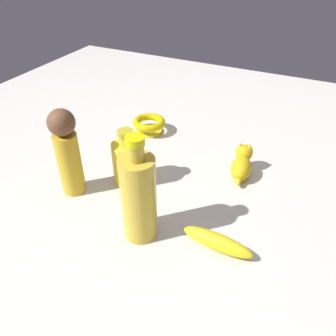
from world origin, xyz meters
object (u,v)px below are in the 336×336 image
bottle_short (128,162)px  bottle_tall (139,197)px  cat_figurine (242,164)px  banana (217,242)px  nail_polish_jar (123,149)px  person_figure_adult (67,151)px  bowl (149,124)px

bottle_short → bottle_tall: bottle_tall is taller
cat_figurine → banana: 0.29m
nail_polish_jar → bottle_tall: (0.21, -0.27, 0.09)m
person_figure_adult → banana: size_ratio=1.45×
bottle_short → bowl: (-0.08, 0.27, -0.03)m
person_figure_adult → bowl: size_ratio=2.14×
bowl → nail_polish_jar: bearing=-92.7°
bottle_short → banana: 0.33m
bottle_tall → bowl: bearing=115.9°
cat_figurine → person_figure_adult: size_ratio=0.53×
bowl → banana: bearing=-45.8°
bottle_short → banana: bearing=-22.4°
cat_figurine → nail_polish_jar: cat_figurine is taller
person_figure_adult → banana: 0.42m
person_figure_adult → banana: person_figure_adult is taller
person_figure_adult → bottle_short: person_figure_adult is taller
person_figure_adult → bowl: (0.03, 0.36, -0.09)m
cat_figurine → person_figure_adult: 0.47m
nail_polish_jar → bowl: size_ratio=0.33×
person_figure_adult → bottle_tall: (0.24, -0.06, -0.01)m
bottle_tall → person_figure_adult: bearing=166.1°
bowl → banana: (0.38, -0.39, -0.01)m
cat_figurine → bottle_tall: bottle_tall is taller
bottle_short → banana: (0.30, -0.12, -0.05)m
nail_polish_jar → bottle_tall: size_ratio=0.14×
cat_figurine → bowl: cat_figurine is taller
banana → bowl: bearing=138.2°
cat_figurine → bowl: size_ratio=1.14×
bottle_tall → nail_polish_jar: bearing=128.5°
nail_polish_jar → bowl: 0.16m
bowl → bottle_tall: 0.48m
bottle_short → bottle_tall: 0.20m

